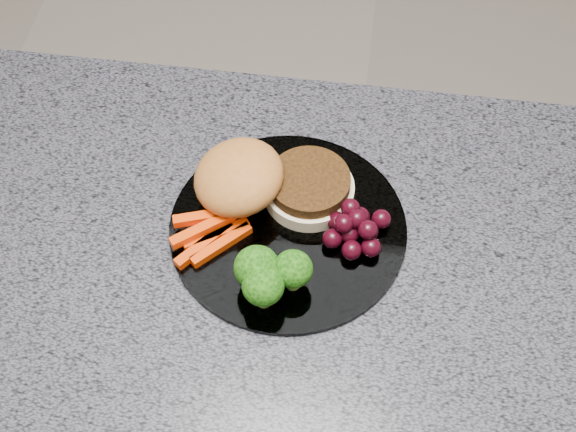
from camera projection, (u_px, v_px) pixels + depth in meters
The scene contains 6 objects.
countertop at pixel (343, 302), 0.85m from camera, with size 1.20×0.60×0.04m, color #51505B.
plate at pixel (288, 228), 0.88m from camera, with size 0.26×0.26×0.01m, color white.
burger at pixel (264, 183), 0.88m from camera, with size 0.20×0.14×0.06m.
carrot_sticks at pixel (210, 233), 0.86m from camera, with size 0.09×0.09×0.02m.
broccoli at pixel (269, 274), 0.80m from camera, with size 0.08×0.07×0.06m.
grape_bunch at pixel (354, 227), 0.86m from camera, with size 0.08×0.07×0.04m.
Camera 1 is at (-0.00, -0.41, 1.63)m, focal length 50.00 mm.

